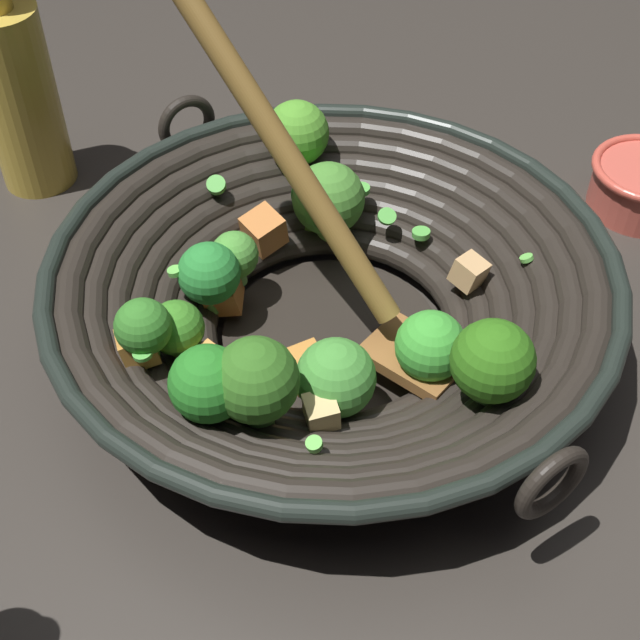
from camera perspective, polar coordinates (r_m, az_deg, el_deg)
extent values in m
plane|color=#332D28|center=(0.69, 0.74, -1.43)|extent=(4.00, 4.00, 0.00)
cylinder|color=black|center=(0.69, 0.74, -1.15)|extent=(0.17, 0.17, 0.01)
torus|color=black|center=(0.68, 0.76, -0.36)|extent=(0.22, 0.22, 0.02)
torus|color=black|center=(0.67, 0.76, 0.15)|extent=(0.25, 0.25, 0.02)
torus|color=black|center=(0.67, 0.77, 0.67)|extent=(0.28, 0.28, 0.02)
torus|color=black|center=(0.66, 0.78, 1.20)|extent=(0.31, 0.31, 0.02)
torus|color=black|center=(0.65, 0.78, 1.74)|extent=(0.34, 0.34, 0.02)
torus|color=black|center=(0.65, 0.79, 2.29)|extent=(0.37, 0.37, 0.02)
torus|color=black|center=(0.64, 0.80, 2.85)|extent=(0.40, 0.40, 0.02)
torus|color=black|center=(0.64, 0.81, 3.42)|extent=(0.42, 0.42, 0.01)
torus|color=black|center=(0.79, -8.60, 12.40)|extent=(0.04, 0.05, 0.05)
torus|color=black|center=(0.53, 14.75, -10.17)|extent=(0.04, 0.05, 0.05)
cylinder|color=#6BA654|center=(0.70, -5.41, 2.85)|extent=(0.02, 0.02, 0.01)
sphere|color=#4F9B3A|center=(0.68, -5.54, 4.21)|extent=(0.04, 0.04, 0.04)
cylinder|color=#66AF53|center=(0.58, -7.01, -5.81)|extent=(0.03, 0.03, 0.01)
sphere|color=#277C24|center=(0.56, -7.25, -4.11)|extent=(0.05, 0.05, 0.05)
cylinder|color=#559C46|center=(0.62, 0.98, -5.64)|extent=(0.03, 0.03, 0.02)
sphere|color=#48983B|center=(0.60, 1.02, -3.76)|extent=(0.06, 0.06, 0.06)
cylinder|color=#75B452|center=(0.61, -11.08, -1.86)|extent=(0.02, 0.02, 0.01)
sphere|color=#347B28|center=(0.59, -11.37, -0.43)|extent=(0.04, 0.04, 0.04)
cylinder|color=#65A237|center=(0.63, -8.97, -2.21)|extent=(0.03, 0.02, 0.02)
sphere|color=#398124|center=(0.61, -9.25, -0.50)|extent=(0.04, 0.04, 0.04)
cylinder|color=#679B43|center=(0.74, 0.53, 5.96)|extent=(0.03, 0.03, 0.01)
sphere|color=#498B32|center=(0.72, 0.55, 7.86)|extent=(0.06, 0.06, 0.06)
cylinder|color=#64A548|center=(0.58, -4.00, -6.09)|extent=(0.02, 0.02, 0.02)
sphere|color=#336C20|center=(0.56, -4.18, -3.90)|extent=(0.06, 0.06, 0.06)
cylinder|color=#649B47|center=(0.59, 10.72, -4.48)|extent=(0.03, 0.03, 0.01)
sphere|color=#307017|center=(0.57, 11.10, -2.62)|extent=(0.05, 0.05, 0.05)
cylinder|color=#6DAD46|center=(0.68, -6.94, 1.35)|extent=(0.02, 0.02, 0.02)
sphere|color=#2B8937|center=(0.66, -7.15, 3.11)|extent=(0.05, 0.05, 0.05)
cylinder|color=#7DB64D|center=(0.64, 6.95, -3.30)|extent=(0.03, 0.03, 0.02)
sphere|color=green|center=(0.62, 7.16, -1.67)|extent=(0.05, 0.05, 0.05)
cylinder|color=#639735|center=(0.75, -0.40, 6.57)|extent=(0.03, 0.03, 0.02)
sphere|color=#28751D|center=(0.73, -0.41, 8.12)|extent=(0.04, 0.04, 0.04)
cylinder|color=#76C355|center=(0.77, -1.47, 10.15)|extent=(0.03, 0.03, 0.01)
sphere|color=#54A02E|center=(0.75, -1.51, 11.99)|extent=(0.05, 0.05, 0.05)
cube|color=#CF7839|center=(0.72, -3.65, 5.81)|extent=(0.04, 0.04, 0.04)
cube|color=#D5BA75|center=(0.58, 0.08, -5.95)|extent=(0.03, 0.03, 0.02)
cube|color=#CF8336|center=(0.64, -0.91, -3.06)|extent=(0.04, 0.04, 0.03)
cube|color=#CE883A|center=(0.61, -11.72, -1.69)|extent=(0.03, 0.04, 0.03)
cube|color=orange|center=(0.68, -6.31, 1.74)|extent=(0.03, 0.03, 0.03)
cube|color=#DE9141|center=(0.61, -7.12, -3.39)|extent=(0.04, 0.04, 0.03)
cube|color=#E4B073|center=(0.68, 9.63, 3.08)|extent=(0.03, 0.03, 0.03)
cylinder|color=#56B247|center=(0.59, -11.41, -2.14)|extent=(0.02, 0.02, 0.00)
cylinder|color=#56B247|center=(0.73, -6.72, 8.67)|extent=(0.02, 0.02, 0.01)
cylinder|color=#6BC651|center=(0.68, 13.21, 3.92)|extent=(0.01, 0.01, 0.01)
cylinder|color=#56B247|center=(0.72, 4.35, 6.70)|extent=(0.02, 0.02, 0.01)
cylinder|color=#6BC651|center=(0.54, -0.38, -8.02)|extent=(0.02, 0.02, 0.01)
cylinder|color=#56B247|center=(0.72, 6.55, 5.59)|extent=(0.02, 0.02, 0.01)
cylinder|color=#56B247|center=(0.73, 2.66, 8.43)|extent=(0.02, 0.02, 0.00)
cylinder|color=#6BC651|center=(0.66, -9.37, 3.12)|extent=(0.01, 0.01, 0.01)
cube|color=brown|center=(0.63, 6.16, -2.37)|extent=(0.08, 0.09, 0.01)
cylinder|color=brown|center=(0.61, -2.21, 10.68)|extent=(0.12, 0.18, 0.21)
cylinder|color=gold|center=(0.85, -18.80, 13.32)|extent=(0.07, 0.07, 0.17)
cylinder|color=#56B247|center=(0.84, 19.69, 7.48)|extent=(0.01, 0.01, 0.00)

